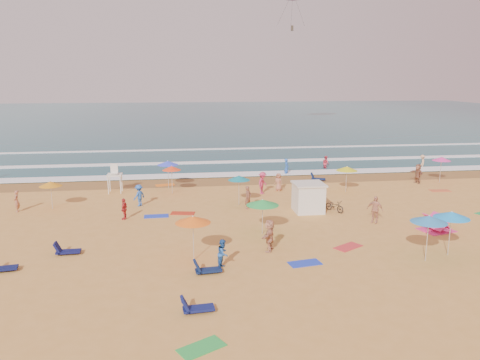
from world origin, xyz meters
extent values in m
plane|color=gold|center=(0.00, 0.00, 0.00)|extent=(220.00, 220.00, 0.00)
cube|color=#0C4756|center=(0.00, 84.00, 0.00)|extent=(220.00, 140.00, 0.18)
plane|color=olive|center=(0.00, 12.50, 0.01)|extent=(220.00, 220.00, 0.00)
cube|color=white|center=(0.00, 15.00, 0.10)|extent=(200.00, 2.20, 0.05)
cube|color=white|center=(0.00, 22.00, 0.10)|extent=(200.00, 1.60, 0.05)
cube|color=white|center=(0.00, 32.00, 0.10)|extent=(200.00, 1.20, 0.05)
cube|color=silver|center=(6.92, 1.53, 1.00)|extent=(2.00, 2.00, 2.00)
cube|color=silver|center=(6.92, 1.53, 2.06)|extent=(2.20, 2.20, 0.12)
imported|color=black|center=(8.82, 1.23, 0.43)|extent=(1.32, 1.68, 0.85)
cone|color=#F2359D|center=(21.72, 9.24, 2.23)|extent=(1.67, 1.67, 0.35)
cone|color=orange|center=(-11.72, 4.76, 1.91)|extent=(1.63, 1.63, 0.35)
cone|color=#2C82C6|center=(10.53, -8.46, 2.33)|extent=(1.88, 1.88, 0.35)
cone|color=orange|center=(-1.70, -6.73, 2.28)|extent=(1.87, 1.87, 0.35)
cone|color=yellow|center=(11.76, 6.88, 2.03)|extent=(1.78, 1.78, 0.35)
cone|color=#1C97F0|center=(12.20, -7.83, 2.30)|extent=(1.89, 1.89, 0.35)
cone|color=#384AFF|center=(-3.25, 10.26, 2.26)|extent=(1.83, 1.83, 0.35)
cone|color=#118091|center=(2.17, 3.99, 2.12)|extent=(1.67, 1.67, 0.35)
cone|color=#FF411A|center=(-2.91, 8.29, 2.18)|extent=(1.55, 1.55, 0.35)
cone|color=green|center=(2.72, -2.92, 2.03)|extent=(2.02, 2.02, 0.35)
cube|color=#0E1446|center=(-11.24, -6.90, 0.17)|extent=(1.36, 0.73, 0.34)
cube|color=#0E1C46|center=(-1.04, -8.52, 0.17)|extent=(1.35, 0.69, 0.34)
cube|color=#0E1149|center=(-8.52, -4.92, 0.17)|extent=(1.32, 0.61, 0.34)
cube|color=#101753|center=(-1.72, -12.41, 0.17)|extent=(1.34, 0.67, 0.34)
cube|color=#0D1B45|center=(10.76, 11.48, 0.17)|extent=(1.41, 0.97, 0.34)
cube|color=blue|center=(-4.00, 1.76, 0.01)|extent=(1.72, 0.90, 0.03)
cube|color=green|center=(-1.74, -15.07, 0.01)|extent=(1.90, 1.58, 0.03)
cube|color=orange|center=(-3.58, 11.53, 0.01)|extent=(1.84, 1.20, 0.03)
cube|color=red|center=(7.20, -5.92, 0.01)|extent=(1.90, 1.62, 0.03)
cube|color=red|center=(-2.14, 2.23, 0.01)|extent=(1.84, 1.18, 0.03)
cube|color=blue|center=(4.07, -7.94, 0.01)|extent=(1.82, 1.13, 0.03)
cube|color=#D35B31|center=(19.96, 6.15, 0.01)|extent=(1.75, 0.96, 0.03)
imported|color=#E3AB77|center=(23.85, 16.38, 0.57)|extent=(1.10, 1.21, 1.63)
imported|color=blue|center=(-5.37, 4.70, 0.83)|extent=(1.15, 1.22, 1.66)
imported|color=#CB325D|center=(4.59, 7.19, 0.93)|extent=(1.25, 1.39, 1.87)
imported|color=red|center=(-6.13, 1.35, 0.75)|extent=(0.58, 0.94, 1.49)
imported|color=tan|center=(10.60, -1.68, 0.92)|extent=(1.13, 1.01, 1.83)
imported|color=#B16C52|center=(6.15, 8.09, 0.77)|extent=(0.86, 0.88, 1.53)
imported|color=tan|center=(2.58, -5.87, 0.92)|extent=(1.18, 1.78, 1.84)
imported|color=#DD374B|center=(13.27, 17.07, 0.58)|extent=(0.82, 0.94, 1.65)
imported|color=#AC694F|center=(-14.06, 4.30, 0.79)|extent=(0.42, 0.60, 1.58)
imported|color=#975E45|center=(19.49, 9.24, 0.89)|extent=(0.78, 1.72, 1.79)
imported|color=#265DB2|center=(-0.24, -7.88, 0.76)|extent=(0.83, 0.91, 1.52)
imported|color=brown|center=(2.70, 2.85, 0.86)|extent=(0.72, 0.74, 1.71)
imported|color=blue|center=(8.43, 14.70, 0.68)|extent=(0.63, 0.78, 1.87)
cube|color=#3F3326|center=(18.13, 53.10, 17.94)|extent=(0.40, 0.30, 0.90)
camera|label=1|loc=(-2.41, -30.30, 9.57)|focal=35.00mm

